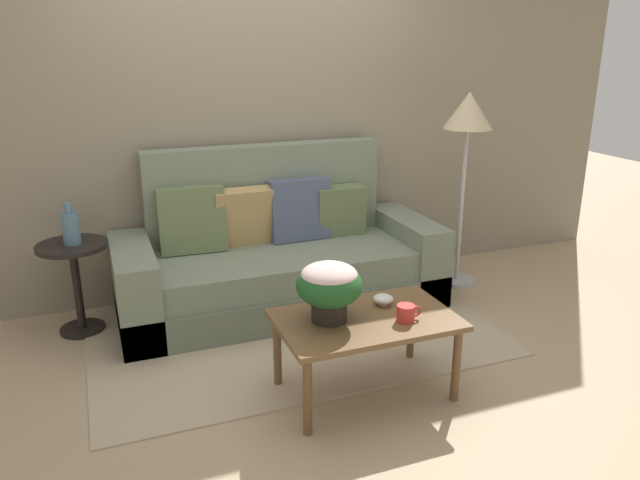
{
  "coord_description": "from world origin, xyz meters",
  "views": [
    {
      "loc": [
        -1.15,
        -3.28,
        1.84
      ],
      "look_at": [
        0.11,
        -0.03,
        0.69
      ],
      "focal_mm": 34.36,
      "sensor_mm": 36.0,
      "label": 1
    }
  ],
  "objects_px": {
    "side_table": "(75,272)",
    "table_vase": "(71,227)",
    "couch": "(278,260)",
    "coffee_table": "(366,326)",
    "coffee_mug": "(406,313)",
    "floor_lamp": "(468,125)",
    "snack_bowl": "(383,299)",
    "potted_plant": "(329,285)"
  },
  "relations": [
    {
      "from": "side_table",
      "to": "table_vase",
      "type": "xyz_separation_m",
      "value": [
        0.01,
        -0.01,
        0.3
      ]
    },
    {
      "from": "couch",
      "to": "coffee_table",
      "type": "bearing_deg",
      "value": -86.34
    },
    {
      "from": "table_vase",
      "to": "coffee_mug",
      "type": "bearing_deg",
      "value": -42.36
    },
    {
      "from": "floor_lamp",
      "to": "coffee_table",
      "type": "bearing_deg",
      "value": -138.97
    },
    {
      "from": "couch",
      "to": "floor_lamp",
      "type": "bearing_deg",
      "value": -4.55
    },
    {
      "from": "snack_bowl",
      "to": "table_vase",
      "type": "xyz_separation_m",
      "value": [
        -1.58,
        1.23,
        0.24
      ]
    },
    {
      "from": "couch",
      "to": "floor_lamp",
      "type": "relative_size",
      "value": 1.52
    },
    {
      "from": "floor_lamp",
      "to": "coffee_mug",
      "type": "height_order",
      "value": "floor_lamp"
    },
    {
      "from": "side_table",
      "to": "potted_plant",
      "type": "xyz_separation_m",
      "value": [
        1.24,
        -1.31,
        0.23
      ]
    },
    {
      "from": "table_vase",
      "to": "potted_plant",
      "type": "bearing_deg",
      "value": -46.69
    },
    {
      "from": "coffee_table",
      "to": "floor_lamp",
      "type": "relative_size",
      "value": 0.63
    },
    {
      "from": "side_table",
      "to": "potted_plant",
      "type": "relative_size",
      "value": 1.77
    },
    {
      "from": "floor_lamp",
      "to": "potted_plant",
      "type": "distance_m",
      "value": 2.02
    },
    {
      "from": "side_table",
      "to": "floor_lamp",
      "type": "distance_m",
      "value": 2.92
    },
    {
      "from": "coffee_mug",
      "to": "table_vase",
      "type": "distance_m",
      "value": 2.17
    },
    {
      "from": "coffee_mug",
      "to": "table_vase",
      "type": "relative_size",
      "value": 0.51
    },
    {
      "from": "floor_lamp",
      "to": "potted_plant",
      "type": "height_order",
      "value": "floor_lamp"
    },
    {
      "from": "coffee_table",
      "to": "snack_bowl",
      "type": "bearing_deg",
      "value": 35.79
    },
    {
      "from": "floor_lamp",
      "to": "snack_bowl",
      "type": "distance_m",
      "value": 1.78
    },
    {
      "from": "coffee_mug",
      "to": "table_vase",
      "type": "height_order",
      "value": "table_vase"
    },
    {
      "from": "coffee_mug",
      "to": "table_vase",
      "type": "xyz_separation_m",
      "value": [
        -1.6,
        1.46,
        0.23
      ]
    },
    {
      "from": "coffee_table",
      "to": "floor_lamp",
      "type": "distance_m",
      "value": 1.99
    },
    {
      "from": "couch",
      "to": "snack_bowl",
      "type": "bearing_deg",
      "value": -78.58
    },
    {
      "from": "coffee_table",
      "to": "coffee_mug",
      "type": "distance_m",
      "value": 0.23
    },
    {
      "from": "coffee_table",
      "to": "side_table",
      "type": "relative_size",
      "value": 1.55
    },
    {
      "from": "coffee_table",
      "to": "coffee_mug",
      "type": "xyz_separation_m",
      "value": [
        0.18,
        -0.11,
        0.1
      ]
    },
    {
      "from": "potted_plant",
      "to": "coffee_mug",
      "type": "relative_size",
      "value": 2.48
    },
    {
      "from": "coffee_table",
      "to": "floor_lamp",
      "type": "height_order",
      "value": "floor_lamp"
    },
    {
      "from": "potted_plant",
      "to": "coffee_mug",
      "type": "height_order",
      "value": "potted_plant"
    },
    {
      "from": "floor_lamp",
      "to": "coffee_mug",
      "type": "relative_size",
      "value": 10.76
    },
    {
      "from": "floor_lamp",
      "to": "coffee_mug",
      "type": "xyz_separation_m",
      "value": [
        -1.18,
        -1.3,
        -0.75
      ]
    },
    {
      "from": "side_table",
      "to": "snack_bowl",
      "type": "bearing_deg",
      "value": -37.99
    },
    {
      "from": "coffee_table",
      "to": "table_vase",
      "type": "height_order",
      "value": "table_vase"
    },
    {
      "from": "floor_lamp",
      "to": "table_vase",
      "type": "distance_m",
      "value": 2.84
    },
    {
      "from": "floor_lamp",
      "to": "snack_bowl",
      "type": "height_order",
      "value": "floor_lamp"
    },
    {
      "from": "side_table",
      "to": "coffee_mug",
      "type": "bearing_deg",
      "value": -42.37
    },
    {
      "from": "potted_plant",
      "to": "side_table",
      "type": "bearing_deg",
      "value": 133.34
    },
    {
      "from": "couch",
      "to": "potted_plant",
      "type": "xyz_separation_m",
      "value": [
        -0.11,
        -1.26,
        0.31
      ]
    },
    {
      "from": "couch",
      "to": "coffee_table",
      "type": "relative_size",
      "value": 2.39
    },
    {
      "from": "potted_plant",
      "to": "snack_bowl",
      "type": "distance_m",
      "value": 0.39
    },
    {
      "from": "floor_lamp",
      "to": "snack_bowl",
      "type": "relative_size",
      "value": 13.16
    },
    {
      "from": "coffee_mug",
      "to": "floor_lamp",
      "type": "bearing_deg",
      "value": 47.59
    }
  ]
}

